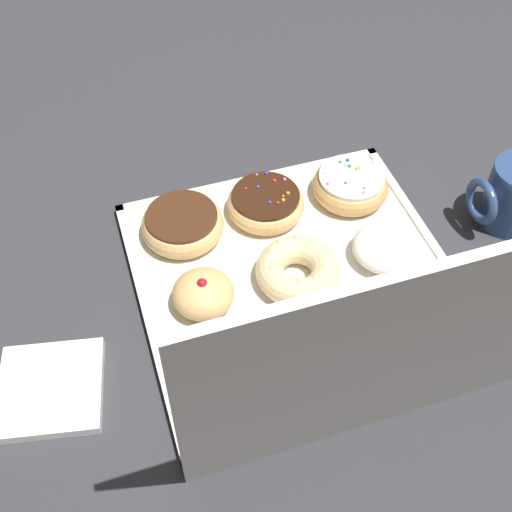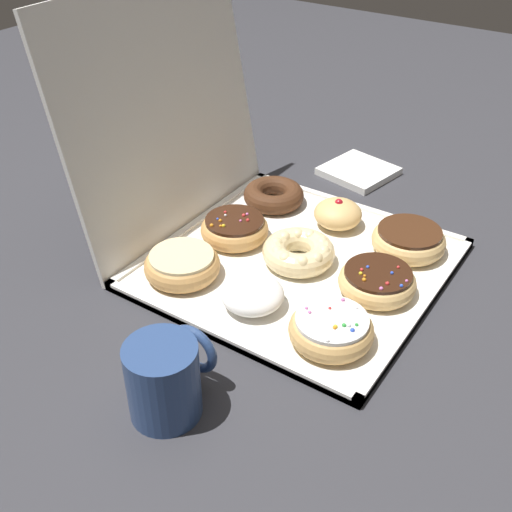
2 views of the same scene
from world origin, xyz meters
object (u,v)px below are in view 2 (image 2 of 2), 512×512
object	(u,v)px
sprinkle_donut_1	(376,282)
sprinkle_donut_7	(234,229)
chocolate_frosted_donut_2	(409,240)
chocolate_cake_ring_donut_8	(274,195)
napkin_stack	(359,171)
glazed_ring_donut_6	(182,265)
donut_box	(298,265)
sprinkle_donut_0	(331,329)
jelly_filled_donut_5	(338,214)
powdered_filled_donut_3	(254,295)
cruller_donut_4	(300,253)
coffee_mug	(165,377)

from	to	relation	value
sprinkle_donut_1	sprinkle_donut_7	bearing A→B (deg)	89.93
chocolate_frosted_donut_2	chocolate_cake_ring_donut_8	world-z (taller)	chocolate_frosted_donut_2
chocolate_cake_ring_donut_8	napkin_stack	size ratio (longest dim) A/B	0.88
chocolate_frosted_donut_2	glazed_ring_donut_6	bearing A→B (deg)	134.47
napkin_stack	glazed_ring_donut_6	bearing A→B (deg)	171.71
donut_box	sprinkle_donut_0	world-z (taller)	sprinkle_donut_0
sprinkle_donut_1	sprinkle_donut_7	size ratio (longest dim) A/B	1.02
donut_box	jelly_filled_donut_5	xyz separation A→B (m)	(0.13, -0.00, 0.03)
powdered_filled_donut_3	napkin_stack	world-z (taller)	powdered_filled_donut_3
sprinkle_donut_1	jelly_filled_donut_5	bearing A→B (deg)	44.91
sprinkle_donut_0	napkin_stack	world-z (taller)	sprinkle_donut_0
sprinkle_donut_0	napkin_stack	xyz separation A→B (m)	(0.47, 0.19, -0.02)
donut_box	sprinkle_donut_1	world-z (taller)	sprinkle_donut_1
powdered_filled_donut_3	jelly_filled_donut_5	size ratio (longest dim) A/B	1.11
cruller_donut_4	chocolate_cake_ring_donut_8	xyz separation A→B (m)	(0.14, 0.13, -0.00)
chocolate_frosted_donut_2	jelly_filled_donut_5	size ratio (longest dim) A/B	1.45
glazed_ring_donut_6	napkin_stack	xyz separation A→B (m)	(0.46, -0.07, -0.02)
donut_box	sprinkle_donut_1	distance (m)	0.14
donut_box	sprinkle_donut_7	xyz separation A→B (m)	(-0.00, 0.12, 0.02)
donut_box	chocolate_cake_ring_donut_8	bearing A→B (deg)	44.40
glazed_ring_donut_6	sprinkle_donut_7	world-z (taller)	sprinkle_donut_7
cruller_donut_4	napkin_stack	world-z (taller)	cruller_donut_4
sprinkle_donut_1	jelly_filled_donut_5	world-z (taller)	jelly_filled_donut_5
sprinkle_donut_1	napkin_stack	bearing A→B (deg)	29.65
donut_box	powdered_filled_donut_3	size ratio (longest dim) A/B	4.67
donut_box	chocolate_frosted_donut_2	size ratio (longest dim) A/B	3.58
chocolate_cake_ring_donut_8	cruller_donut_4	bearing A→B (deg)	-135.48
jelly_filled_donut_5	coffee_mug	xyz separation A→B (m)	(-0.47, -0.02, 0.02)
sprinkle_donut_1	cruller_donut_4	world-z (taller)	same
sprinkle_donut_1	cruller_donut_4	xyz separation A→B (m)	(-0.00, 0.13, 0.00)
glazed_ring_donut_6	sprinkle_donut_1	bearing A→B (deg)	-64.56
powdered_filled_donut_3	chocolate_cake_ring_donut_8	bearing A→B (deg)	27.06
cruller_donut_4	chocolate_frosted_donut_2	bearing A→B (deg)	-44.23
sprinkle_donut_7	jelly_filled_donut_5	bearing A→B (deg)	-42.66
chocolate_frosted_donut_2	jelly_filled_donut_5	bearing A→B (deg)	88.08
donut_box	cruller_donut_4	xyz separation A→B (m)	(-0.00, -0.00, 0.03)
powdered_filled_donut_3	napkin_stack	size ratio (longest dim) A/B	0.73
sprinkle_donut_0	chocolate_frosted_donut_2	size ratio (longest dim) A/B	0.97
jelly_filled_donut_5	napkin_stack	xyz separation A→B (m)	(0.21, 0.06, -0.03)
powdered_filled_donut_3	chocolate_cake_ring_donut_8	world-z (taller)	powdered_filled_donut_3
coffee_mug	donut_box	bearing A→B (deg)	3.07
donut_box	sprinkle_donut_0	size ratio (longest dim) A/B	3.70
donut_box	sprinkle_donut_0	distance (m)	0.19
cruller_donut_4	sprinkle_donut_7	bearing A→B (deg)	89.69
powdered_filled_donut_3	sprinkle_donut_0	bearing A→B (deg)	-91.79
jelly_filled_donut_5	chocolate_cake_ring_donut_8	world-z (taller)	jelly_filled_donut_5
cruller_donut_4	napkin_stack	bearing A→B (deg)	10.71
napkin_stack	chocolate_cake_ring_donut_8	bearing A→B (deg)	161.28
powdered_filled_donut_3	jelly_filled_donut_5	distance (m)	0.26
sprinkle_donut_7	chocolate_frosted_donut_2	bearing A→B (deg)	-62.92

